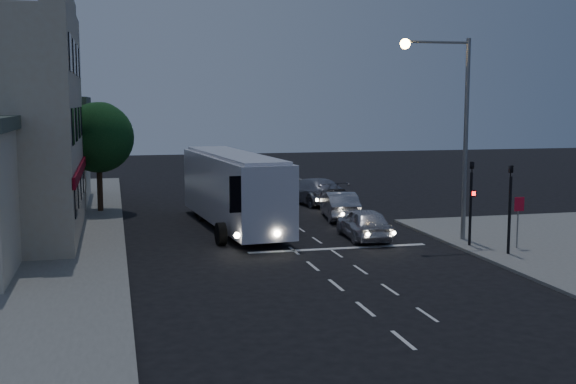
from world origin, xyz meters
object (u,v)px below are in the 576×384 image
object	(u,v)px
streetlight	(453,115)
car_sedan_c	(283,184)
tour_bus	(233,188)
traffic_signal_main	(471,193)
car_suv	(364,223)
regulatory_sign	(518,214)
traffic_signal_side	(510,198)
car_sedan_a	(340,205)
street_tree	(98,134)
car_sedan_b	(313,191)

from	to	relation	value
streetlight	car_sedan_c	bearing A→B (deg)	100.10
tour_bus	traffic_signal_main	xyz separation A→B (m)	(9.18, -7.45, 0.38)
car_suv	streetlight	distance (m)	6.33
car_sedan_c	regulatory_sign	world-z (taller)	regulatory_sign
traffic_signal_side	traffic_signal_main	bearing A→B (deg)	109.49
car_suv	car_sedan_a	world-z (taller)	car_sedan_a
street_tree	traffic_signal_side	bearing A→B (deg)	-44.50
tour_bus	traffic_signal_side	distance (m)	13.66
regulatory_sign	streetlight	bearing A→B (deg)	128.75
car_sedan_c	streetlight	distance (m)	19.77
tour_bus	street_tree	world-z (taller)	street_tree
car_sedan_a	car_sedan_b	distance (m)	6.01
car_sedan_c	traffic_signal_main	world-z (taller)	traffic_signal_main
traffic_signal_side	streetlight	xyz separation A→B (m)	(-0.96, 3.40, 3.31)
car_sedan_b	streetlight	world-z (taller)	streetlight
streetlight	car_sedan_a	bearing A→B (deg)	111.29
car_suv	car_sedan_c	world-z (taller)	car_suv
tour_bus	car_sedan_a	world-z (taller)	tour_bus
traffic_signal_main	regulatory_sign	world-z (taller)	traffic_signal_main
car_sedan_b	car_sedan_a	bearing A→B (deg)	76.05
car_sedan_c	street_tree	distance (m)	14.12
car_suv	car_sedan_c	bearing A→B (deg)	-88.06
car_suv	car_sedan_b	world-z (taller)	car_sedan_b
traffic_signal_side	car_sedan_a	bearing A→B (deg)	109.57
car_sedan_b	car_sedan_c	xyz separation A→B (m)	(-0.67, 5.42, -0.15)
traffic_signal_main	street_tree	xyz separation A→B (m)	(-15.81, 14.25, 2.08)
tour_bus	car_sedan_b	world-z (taller)	tour_bus
car_suv	street_tree	xyz separation A→B (m)	(-12.00, 11.22, 3.76)
car_sedan_c	traffic_signal_side	xyz separation A→B (m)	(4.31, -22.21, 1.76)
tour_bus	traffic_signal_main	world-z (taller)	traffic_signal_main
tour_bus	car_suv	xyz separation A→B (m)	(5.38, -4.43, -1.31)
car_sedan_b	car_sedan_c	size ratio (longest dim) A/B	1.18
traffic_signal_side	car_suv	bearing A→B (deg)	132.01
car_suv	traffic_signal_main	bearing A→B (deg)	144.13
car_sedan_b	traffic_signal_main	xyz separation A→B (m)	(2.94, -14.81, 1.60)
traffic_signal_main	regulatory_sign	distance (m)	2.14
tour_bus	car_sedan_c	distance (m)	14.01
car_sedan_a	street_tree	distance (m)	14.30
car_sedan_a	traffic_signal_side	bearing A→B (deg)	117.87
tour_bus	car_sedan_c	xyz separation A→B (m)	(5.57, 12.78, -1.38)
tour_bus	car_sedan_b	xyz separation A→B (m)	(6.24, 7.36, -1.23)
car_suv	traffic_signal_main	size ratio (longest dim) A/B	1.05
tour_bus	street_tree	xyz separation A→B (m)	(-6.63, 6.80, 2.45)
regulatory_sign	car_suv	bearing A→B (deg)	143.74
car_suv	car_sedan_a	distance (m)	5.82
car_suv	street_tree	distance (m)	16.86
tour_bus	street_tree	size ratio (longest dim) A/B	2.02
streetlight	street_tree	xyz separation A→B (m)	(-15.55, 12.82, -1.23)
car_sedan_a	car_sedan_c	bearing A→B (deg)	-79.32
car_suv	car_sedan_c	distance (m)	17.21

